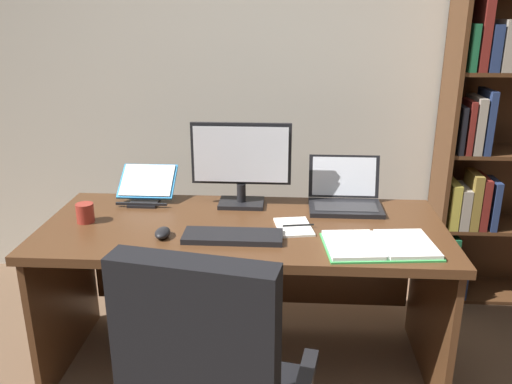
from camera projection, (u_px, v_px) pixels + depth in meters
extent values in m
cube|color=beige|center=(287.00, 73.00, 3.16)|extent=(5.05, 0.12, 2.59)
cube|color=#4C2D19|center=(243.00, 229.00, 2.38)|extent=(1.81, 0.77, 0.04)
cube|color=#4C2D19|center=(65.00, 295.00, 2.56)|extent=(0.03, 0.71, 0.70)
cube|color=#4C2D19|center=(430.00, 307.00, 2.45)|extent=(0.03, 0.71, 0.70)
cube|color=#4C2D19|center=(250.00, 260.00, 2.83)|extent=(1.69, 0.03, 0.49)
cube|color=#4C2D19|center=(448.00, 112.00, 2.93)|extent=(0.02, 0.33, 2.23)
cube|color=#4C2D19|center=(499.00, 291.00, 3.27)|extent=(0.85, 0.31, 0.02)
cube|color=gray|center=(440.00, 271.00, 3.20)|extent=(0.03, 0.22, 0.26)
cube|color=#195633|center=(449.00, 263.00, 3.17)|extent=(0.04, 0.22, 0.39)
cube|color=navy|center=(458.00, 274.00, 3.20)|extent=(0.05, 0.23, 0.23)
cube|color=#4C2D19|center=(511.00, 224.00, 3.12)|extent=(0.85, 0.31, 0.02)
cube|color=gold|center=(450.00, 203.00, 3.06)|extent=(0.05, 0.23, 0.26)
cube|color=gray|center=(460.00, 205.00, 3.06)|extent=(0.05, 0.22, 0.24)
cube|color=olive|center=(472.00, 199.00, 3.03)|extent=(0.05, 0.20, 0.32)
cube|color=maroon|center=(480.00, 200.00, 3.04)|extent=(0.04, 0.23, 0.30)
cube|color=navy|center=(491.00, 203.00, 3.02)|extent=(0.04, 0.18, 0.29)
cube|color=black|center=(458.00, 128.00, 2.91)|extent=(0.03, 0.21, 0.26)
cube|color=maroon|center=(467.00, 126.00, 2.89)|extent=(0.03, 0.19, 0.29)
cube|color=gray|center=(474.00, 124.00, 2.91)|extent=(0.04, 0.25, 0.31)
cube|color=navy|center=(485.00, 121.00, 2.89)|extent=(0.04, 0.23, 0.34)
cube|color=#195633|center=(468.00, 47.00, 2.77)|extent=(0.04, 0.23, 0.24)
cube|color=maroon|center=(481.00, 35.00, 2.75)|extent=(0.04, 0.22, 0.36)
cube|color=navy|center=(490.00, 48.00, 2.77)|extent=(0.05, 0.23, 0.24)
cube|color=gray|center=(503.00, 45.00, 2.76)|extent=(0.06, 0.23, 0.26)
cube|color=black|center=(196.00, 358.00, 1.49)|extent=(0.49, 0.18, 0.61)
cube|color=black|center=(141.00, 362.00, 1.81)|extent=(0.12, 0.39, 0.04)
cube|color=black|center=(241.00, 203.00, 2.62)|extent=(0.22, 0.16, 0.02)
cylinder|color=black|center=(241.00, 193.00, 2.60)|extent=(0.04, 0.04, 0.09)
cube|color=black|center=(241.00, 154.00, 2.54)|extent=(0.48, 0.02, 0.30)
cube|color=white|center=(241.00, 155.00, 2.53)|extent=(0.45, 0.00, 0.27)
cube|color=black|center=(345.00, 208.00, 2.55)|extent=(0.35, 0.23, 0.02)
cube|color=#2D2D30|center=(346.00, 207.00, 2.53)|extent=(0.30, 0.12, 0.00)
cube|color=black|center=(344.00, 176.00, 2.65)|extent=(0.35, 0.06, 0.21)
cube|color=white|center=(344.00, 176.00, 2.64)|extent=(0.31, 0.04, 0.19)
cube|color=black|center=(233.00, 236.00, 2.23)|extent=(0.42, 0.15, 0.02)
ellipsoid|color=black|center=(163.00, 233.00, 2.24)|extent=(0.06, 0.10, 0.04)
cube|color=black|center=(144.00, 203.00, 2.63)|extent=(0.14, 0.12, 0.01)
cube|color=black|center=(141.00, 204.00, 2.58)|extent=(0.25, 0.01, 0.01)
cube|color=#2D84C6|center=(148.00, 181.00, 2.69)|extent=(0.28, 0.19, 0.13)
cube|color=white|center=(147.00, 180.00, 2.68)|extent=(0.26, 0.17, 0.12)
cube|color=green|center=(352.00, 247.00, 2.14)|extent=(0.25, 0.30, 0.01)
cube|color=green|center=(406.00, 246.00, 2.15)|extent=(0.25, 0.30, 0.01)
cube|color=white|center=(352.00, 245.00, 2.14)|extent=(0.23, 0.29, 0.02)
cube|color=white|center=(407.00, 244.00, 2.15)|extent=(0.23, 0.29, 0.02)
cylinder|color=#B7B7BC|center=(379.00, 245.00, 2.15)|extent=(0.05, 0.26, 0.02)
cube|color=white|center=(294.00, 227.00, 2.34)|extent=(0.19, 0.23, 0.01)
cylinder|color=black|center=(298.00, 225.00, 2.34)|extent=(0.14, 0.03, 0.01)
cylinder|color=maroon|center=(85.00, 213.00, 2.40)|extent=(0.08, 0.08, 0.09)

